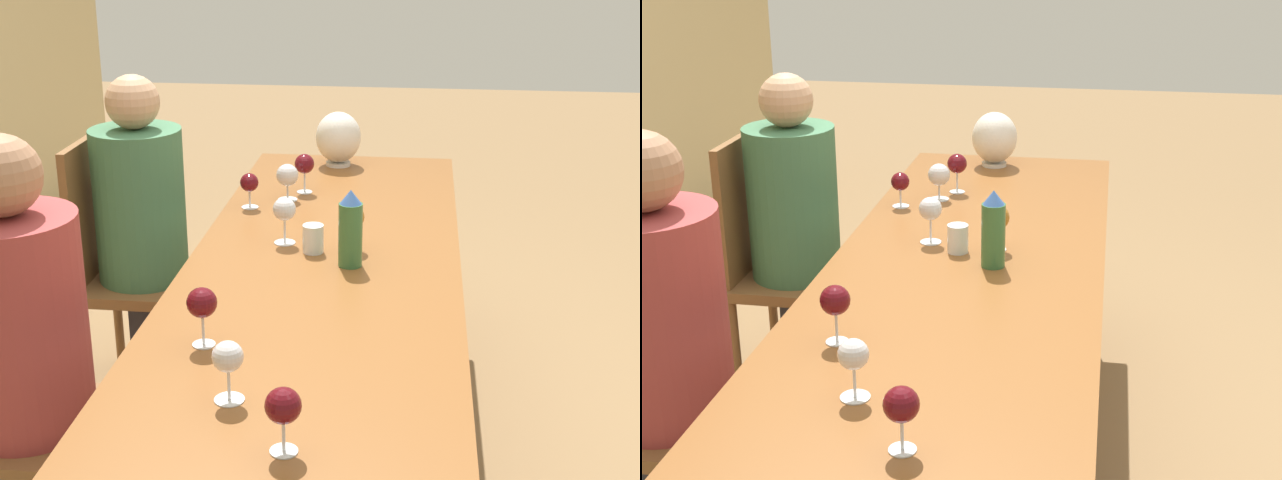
% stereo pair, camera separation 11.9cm
% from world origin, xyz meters
% --- Properties ---
extents(ground_plane, '(14.00, 14.00, 0.00)m').
position_xyz_m(ground_plane, '(0.00, 0.00, 0.00)').
color(ground_plane, olive).
extents(dining_table, '(2.45, 0.82, 0.75)m').
position_xyz_m(dining_table, '(0.00, 0.00, 0.68)').
color(dining_table, brown).
rests_on(dining_table, ground_plane).
extents(water_bottle, '(0.07, 0.07, 0.23)m').
position_xyz_m(water_bottle, '(-0.05, -0.08, 0.87)').
color(water_bottle, '#336638').
rests_on(water_bottle, dining_table).
extents(water_tumbler, '(0.06, 0.06, 0.09)m').
position_xyz_m(water_tumbler, '(0.05, 0.04, 0.80)').
color(water_tumbler, silver).
rests_on(water_tumbler, dining_table).
extents(vase, '(0.19, 0.19, 0.22)m').
position_xyz_m(vase, '(1.07, 0.06, 0.87)').
color(vase, silver).
rests_on(vase, dining_table).
extents(wine_glass_0, '(0.07, 0.07, 0.15)m').
position_xyz_m(wine_glass_0, '(0.67, 0.15, 0.86)').
color(wine_glass_0, silver).
rests_on(wine_glass_0, dining_table).
extents(wine_glass_1, '(0.07, 0.07, 0.14)m').
position_xyz_m(wine_glass_1, '(-0.85, 0.11, 0.85)').
color(wine_glass_1, silver).
rests_on(wine_glass_1, dining_table).
extents(wine_glass_2, '(0.07, 0.07, 0.14)m').
position_xyz_m(wine_glass_2, '(-1.03, -0.04, 0.85)').
color(wine_glass_2, silver).
rests_on(wine_glass_2, dining_table).
extents(wine_glass_3, '(0.08, 0.08, 0.15)m').
position_xyz_m(wine_glass_3, '(0.09, -0.07, 0.86)').
color(wine_glass_3, silver).
rests_on(wine_glass_3, dining_table).
extents(wine_glass_4, '(0.07, 0.07, 0.15)m').
position_xyz_m(wine_glass_4, '(0.12, 0.14, 0.86)').
color(wine_glass_4, silver).
rests_on(wine_glass_4, dining_table).
extents(wine_glass_5, '(0.08, 0.08, 0.13)m').
position_xyz_m(wine_glass_5, '(0.57, 0.20, 0.84)').
color(wine_glass_5, silver).
rests_on(wine_glass_5, dining_table).
extents(wine_glass_6, '(0.07, 0.07, 0.13)m').
position_xyz_m(wine_glass_6, '(0.47, 0.32, 0.84)').
color(wine_glass_6, silver).
rests_on(wine_glass_6, dining_table).
extents(wine_glass_7, '(0.07, 0.07, 0.15)m').
position_xyz_m(wine_glass_7, '(-0.60, 0.22, 0.86)').
color(wine_glass_7, silver).
rests_on(wine_glass_7, dining_table).
extents(chair_near, '(0.44, 0.44, 0.97)m').
position_xyz_m(chair_near, '(-0.53, 0.81, 0.51)').
color(chair_near, brown).
rests_on(chair_near, ground_plane).
extents(chair_far, '(0.44, 0.44, 0.97)m').
position_xyz_m(chair_far, '(0.49, 0.81, 0.51)').
color(chair_far, brown).
rests_on(chair_far, ground_plane).
extents(person_near, '(0.35, 0.35, 1.24)m').
position_xyz_m(person_near, '(-0.53, 0.71, 0.66)').
color(person_near, '#2D2D38').
rests_on(person_near, ground_plane).
extents(person_far, '(0.33, 0.33, 1.21)m').
position_xyz_m(person_far, '(0.49, 0.72, 0.65)').
color(person_far, '#2D2D38').
rests_on(person_far, ground_plane).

